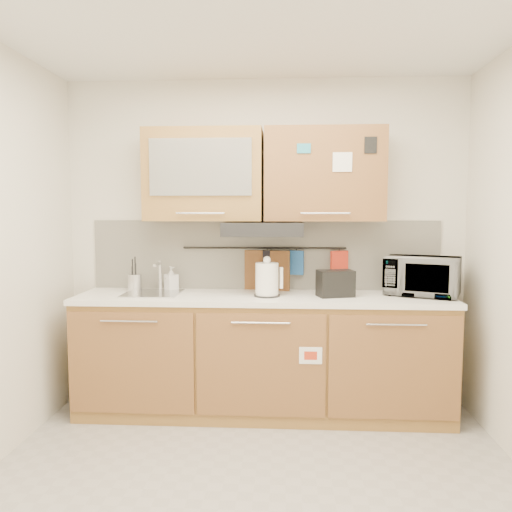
# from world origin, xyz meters

# --- Properties ---
(floor) EXTENTS (3.20, 3.20, 0.00)m
(floor) POSITION_xyz_m (0.00, 0.00, 0.00)
(floor) COLOR #9E9993
(floor) RESTS_ON ground
(wall_back) EXTENTS (3.20, 0.00, 3.20)m
(wall_back) POSITION_xyz_m (0.00, 1.50, 1.30)
(wall_back) COLOR silver
(wall_back) RESTS_ON ground
(base_cabinet) EXTENTS (2.80, 0.64, 0.88)m
(base_cabinet) POSITION_xyz_m (0.00, 1.19, 0.41)
(base_cabinet) COLOR #A07339
(base_cabinet) RESTS_ON floor
(countertop) EXTENTS (2.82, 0.62, 0.04)m
(countertop) POSITION_xyz_m (0.00, 1.19, 0.90)
(countertop) COLOR white
(countertop) RESTS_ON base_cabinet
(backsplash) EXTENTS (2.80, 0.02, 0.56)m
(backsplash) POSITION_xyz_m (0.00, 1.49, 1.20)
(backsplash) COLOR silver
(backsplash) RESTS_ON countertop
(upper_cabinets) EXTENTS (1.82, 0.37, 0.70)m
(upper_cabinets) POSITION_xyz_m (-0.00, 1.32, 1.83)
(upper_cabinets) COLOR #A07339
(upper_cabinets) RESTS_ON wall_back
(range_hood) EXTENTS (0.60, 0.46, 0.10)m
(range_hood) POSITION_xyz_m (0.00, 1.25, 1.42)
(range_hood) COLOR black
(range_hood) RESTS_ON upper_cabinets
(sink) EXTENTS (0.42, 0.40, 0.26)m
(sink) POSITION_xyz_m (-0.85, 1.21, 0.92)
(sink) COLOR silver
(sink) RESTS_ON countertop
(utensil_rail) EXTENTS (1.30, 0.02, 0.02)m
(utensil_rail) POSITION_xyz_m (0.00, 1.45, 1.26)
(utensil_rail) COLOR black
(utensil_rail) RESTS_ON backsplash
(utensil_crock) EXTENTS (0.11, 0.11, 0.28)m
(utensil_crock) POSITION_xyz_m (-1.02, 1.30, 0.99)
(utensil_crock) COLOR silver
(utensil_crock) RESTS_ON countertop
(kettle) EXTENTS (0.22, 0.21, 0.30)m
(kettle) POSITION_xyz_m (0.04, 1.14, 1.04)
(kettle) COLOR white
(kettle) RESTS_ON countertop
(toaster) EXTENTS (0.29, 0.22, 0.20)m
(toaster) POSITION_xyz_m (0.54, 1.16, 1.02)
(toaster) COLOR black
(toaster) RESTS_ON countertop
(microwave) EXTENTS (0.62, 0.53, 0.29)m
(microwave) POSITION_xyz_m (1.20, 1.26, 1.07)
(microwave) COLOR #999999
(microwave) RESTS_ON countertop
(soap_bottle) EXTENTS (0.12, 0.12, 0.19)m
(soap_bottle) POSITION_xyz_m (-0.74, 1.38, 1.02)
(soap_bottle) COLOR #999999
(soap_bottle) RESTS_ON countertop
(cutting_board) EXTENTS (0.37, 0.11, 0.46)m
(cutting_board) POSITION_xyz_m (0.02, 1.44, 1.01)
(cutting_board) COLOR brown
(cutting_board) RESTS_ON utensil_rail
(oven_mitt) EXTENTS (0.12, 0.06, 0.19)m
(oven_mitt) POSITION_xyz_m (0.26, 1.44, 1.14)
(oven_mitt) COLOR #215299
(oven_mitt) RESTS_ON utensil_rail
(dark_pouch) EXTENTS (0.14, 0.05, 0.21)m
(dark_pouch) POSITION_xyz_m (0.06, 1.44, 1.13)
(dark_pouch) COLOR black
(dark_pouch) RESTS_ON utensil_rail
(pot_holder) EXTENTS (0.15, 0.08, 0.18)m
(pot_holder) POSITION_xyz_m (0.60, 1.44, 1.15)
(pot_holder) COLOR red
(pot_holder) RESTS_ON utensil_rail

